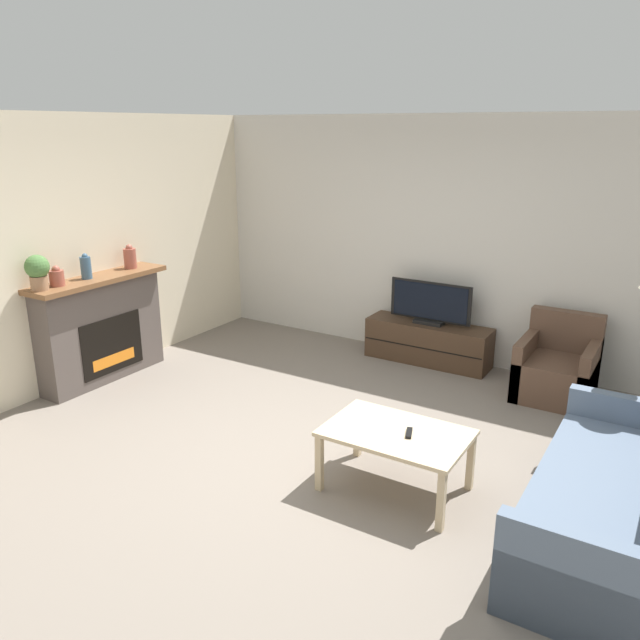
# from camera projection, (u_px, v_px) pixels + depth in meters

# --- Properties ---
(ground_plane) EXTENTS (24.00, 24.00, 0.00)m
(ground_plane) POSITION_uv_depth(u_px,v_px,m) (305.00, 457.00, 5.05)
(ground_plane) COLOR slate
(wall_back) EXTENTS (12.00, 0.06, 2.70)m
(wall_back) POSITION_uv_depth(u_px,v_px,m) (441.00, 240.00, 6.93)
(wall_back) COLOR beige
(wall_back) RESTS_ON ground
(wall_left) EXTENTS (0.06, 12.00, 2.70)m
(wall_left) POSITION_uv_depth(u_px,v_px,m) (57.00, 256.00, 6.10)
(wall_left) COLOR beige
(wall_left) RESTS_ON ground
(fireplace) EXTENTS (0.42, 1.51, 1.11)m
(fireplace) POSITION_uv_depth(u_px,v_px,m) (101.00, 327.00, 6.47)
(fireplace) COLOR #564C47
(fireplace) RESTS_ON ground
(mantel_vase_left) EXTENTS (0.14, 0.14, 0.20)m
(mantel_vase_left) POSITION_uv_depth(u_px,v_px,m) (57.00, 277.00, 5.91)
(mantel_vase_left) COLOR #994C3D
(mantel_vase_left) RESTS_ON fireplace
(mantel_vase_centre_left) EXTENTS (0.10, 0.10, 0.26)m
(mantel_vase_centre_left) POSITION_uv_depth(u_px,v_px,m) (86.00, 267.00, 6.18)
(mantel_vase_centre_left) COLOR #385670
(mantel_vase_centre_left) RESTS_ON fireplace
(mantel_vase_right) EXTENTS (0.13, 0.13, 0.26)m
(mantel_vase_right) POSITION_uv_depth(u_px,v_px,m) (130.00, 257.00, 6.64)
(mantel_vase_right) COLOR #994C3D
(mantel_vase_right) RESTS_ON fireplace
(potted_plant) EXTENTS (0.22, 0.22, 0.33)m
(potted_plant) POSITION_uv_depth(u_px,v_px,m) (38.00, 271.00, 5.73)
(potted_plant) COLOR #936B4C
(potted_plant) RESTS_ON fireplace
(tv_stand) EXTENTS (1.40, 0.41, 0.46)m
(tv_stand) POSITION_uv_depth(u_px,v_px,m) (428.00, 343.00, 7.04)
(tv_stand) COLOR #422D1E
(tv_stand) RESTS_ON ground
(tv) EXTENTS (0.94, 0.18, 0.48)m
(tv) POSITION_uv_depth(u_px,v_px,m) (430.00, 305.00, 6.90)
(tv) COLOR black
(tv) RESTS_ON tv_stand
(armchair) EXTENTS (0.70, 0.76, 0.81)m
(armchair) POSITION_uv_depth(u_px,v_px,m) (557.00, 370.00, 6.13)
(armchair) COLOR brown
(armchair) RESTS_ON ground
(coffee_table) EXTENTS (1.02, 0.67, 0.47)m
(coffee_table) POSITION_uv_depth(u_px,v_px,m) (396.00, 438.00, 4.49)
(coffee_table) COLOR #CCB289
(coffee_table) RESTS_ON ground
(remote) EXTENTS (0.09, 0.15, 0.02)m
(remote) POSITION_uv_depth(u_px,v_px,m) (409.00, 433.00, 4.42)
(remote) COLOR black
(remote) RESTS_ON coffee_table
(couch) EXTENTS (0.89, 2.03, 0.81)m
(couch) POSITION_uv_depth(u_px,v_px,m) (616.00, 506.00, 3.93)
(couch) COLOR slate
(couch) RESTS_ON ground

